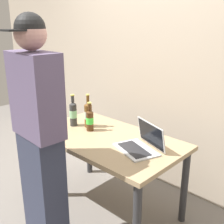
{
  "coord_description": "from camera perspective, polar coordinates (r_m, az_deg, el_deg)",
  "views": [
    {
      "loc": [
        1.61,
        -1.63,
        1.72
      ],
      "look_at": [
        0.06,
        0.0,
        0.99
      ],
      "focal_mm": 44.64,
      "sensor_mm": 36.0,
      "label": 1
    }
  ],
  "objects": [
    {
      "name": "desk",
      "position": [
        2.53,
        -1.04,
        -7.15
      ],
      "size": [
        1.36,
        0.78,
        0.74
      ],
      "color": "#9E8460",
      "rests_on": "ground"
    },
    {
      "name": "laptop",
      "position": [
        2.26,
        6.02,
        -6.51
      ],
      "size": [
        0.43,
        0.38,
        0.21
      ],
      "color": "#B7BABC",
      "rests_on": "desk"
    },
    {
      "name": "back_wall",
      "position": [
        2.94,
        10.09,
        9.65
      ],
      "size": [
        6.0,
        0.1,
        2.6
      ],
      "primitive_type": "cube",
      "color": "tan",
      "rests_on": "ground"
    },
    {
      "name": "beer_bottle_dark",
      "position": [
        2.7,
        -4.9,
        -0.44
      ],
      "size": [
        0.08,
        0.08,
        0.33
      ],
      "color": "brown",
      "rests_on": "desk"
    },
    {
      "name": "person_figure",
      "position": [
        2.06,
        -14.6,
        -5.43
      ],
      "size": [
        0.42,
        0.29,
        1.78
      ],
      "color": "#2D3347",
      "rests_on": "ground"
    },
    {
      "name": "beer_bottle_brown",
      "position": [
        2.61,
        -4.57,
        -1.53
      ],
      "size": [
        0.07,
        0.07,
        0.28
      ],
      "color": "#472B14",
      "rests_on": "desk"
    },
    {
      "name": "beer_bottle_amber",
      "position": [
        2.74,
        -7.95,
        -0.23
      ],
      "size": [
        0.07,
        0.07,
        0.32
      ],
      "color": "#333333",
      "rests_on": "desk"
    },
    {
      "name": "ground_plane",
      "position": [
        2.86,
        -0.96,
        -18.82
      ],
      "size": [
        8.0,
        8.0,
        0.0
      ],
      "primitive_type": "plane",
      "color": "slate",
      "rests_on": "ground"
    }
  ]
}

